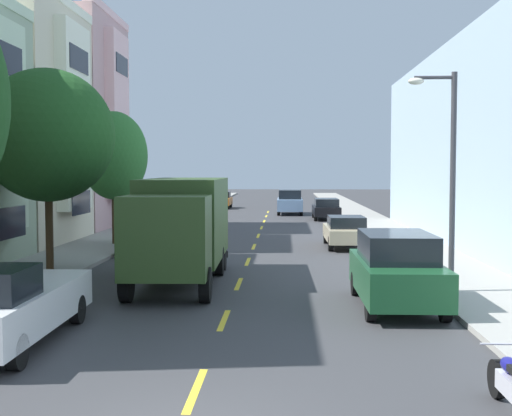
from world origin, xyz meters
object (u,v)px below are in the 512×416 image
Objects in this scene: parked_wagon_black at (326,208)px; parked_sedan_champagne at (346,231)px; parked_hatchback_orange at (221,200)px; delivery_box_truck at (182,223)px; street_tree_third at (114,156)px; parked_sedan_burgundy at (151,235)px; parked_sedan_navy at (184,217)px; parked_pickup_white at (4,305)px; parked_suv_forest at (396,269)px; moving_sky_sedan at (290,202)px; street_tree_second at (48,136)px; street_lamp at (447,164)px.

parked_wagon_black reaches higher than parked_sedan_champagne.
parked_wagon_black and parked_hatchback_orange have the same top height.
street_tree_third is at bearing 115.69° from delivery_box_truck.
parked_sedan_navy is (-0.15, 10.26, 0.00)m from parked_sedan_burgundy.
delivery_box_truck is 27.31m from parked_wagon_black.
parked_sedan_navy is at bearing 98.49° from delivery_box_truck.
parked_pickup_white is (0.26, -25.64, 0.08)m from parked_sedan_navy.
street_tree_third is at bearing -93.80° from parked_hatchback_orange.
moving_sky_sedan is at bearing 94.02° from parked_suv_forest.
parked_sedan_champagne is (6.01, 9.73, -1.12)m from delivery_box_truck.
parked_sedan_champagne is (8.42, 17.42, -0.08)m from parked_pickup_white.
moving_sky_sedan is (6.13, 24.37, 0.24)m from parked_sedan_burgundy.
street_tree_second is 1.49× the size of parked_sedan_navy.
parked_wagon_black is (6.13, 26.59, -1.06)m from delivery_box_truck.
parked_sedan_burgundy is at bearing 127.51° from parked_suv_forest.
parked_sedan_burgundy is at bearing -89.90° from parked_hatchback_orange.
parked_suv_forest is 35.70m from moving_sky_sedan.
parked_sedan_navy is 0.85× the size of parked_pickup_white.
parked_sedan_navy and parked_sedan_champagne have the same top height.
parked_suv_forest is 1.02× the size of parked_wagon_black.
moving_sky_sedan is at bearing 96.15° from parked_sedan_champagne.
parked_wagon_black is 0.88× the size of parked_pickup_white.
parked_sedan_navy is at bearing 136.60° from parked_sedan_champagne.
delivery_box_truck reaches higher than moving_sky_sedan.
street_tree_third reaches higher than moving_sky_sedan.
street_lamp is 12.15m from parked_sedan_champagne.
street_tree_third is 1.29× the size of parked_wagon_black.
delivery_box_truck is 7.12m from parked_suv_forest.
parked_wagon_black is (8.65, 18.91, 0.05)m from parked_sedan_burgundy.
street_tree_third reaches higher than parked_sedan_navy.
moving_sky_sedan reaches higher than parked_pickup_white.
parked_suv_forest reaches higher than parked_sedan_navy.
parked_wagon_black is at bearing 76.01° from parked_pickup_white.
parked_suv_forest is (10.70, -4.61, -3.68)m from street_tree_second.
moving_sky_sedan is at bearing 83.58° from delivery_box_truck.
street_tree_third is (-0.00, 8.51, -0.49)m from street_tree_second.
street_tree_third is 1.34× the size of parked_sedan_navy.
delivery_box_truck reaches higher than parked_hatchback_orange.
parked_sedan_champagne is (8.69, -8.21, 0.00)m from parked_sedan_navy.
street_tree_third reaches higher than parked_suv_forest.
parked_wagon_black is 16.87m from parked_sedan_champagne.
parked_wagon_black reaches higher than parked_sedan_burgundy.
parked_suv_forest is 1.00× the size of moving_sky_sedan.
parked_wagon_black is at bearing 67.23° from street_tree_second.
moving_sky_sedan is (8.20, 31.00, -3.68)m from street_tree_second.
moving_sky_sedan is (-2.40, 22.32, 0.24)m from parked_sedan_champagne.
street_lamp is at bearing 29.62° from parked_pickup_white.
street_lamp reaches higher than parked_suv_forest.
street_tree_second is 8.52m from street_tree_third.
delivery_box_truck reaches higher than parked_sedan_burgundy.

